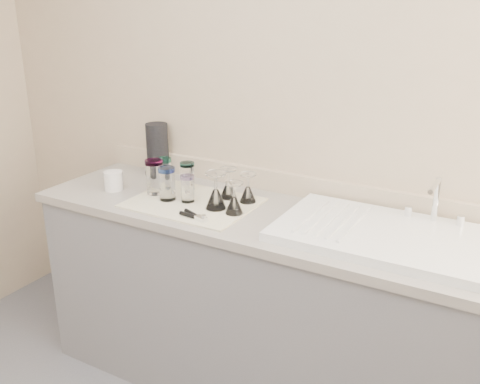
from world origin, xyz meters
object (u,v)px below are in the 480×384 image
Objects in this scene: tumbler_lavender at (188,188)px; goblet_front_left at (216,196)px; paper_towel_roll at (158,150)px; tumbler_cyan at (187,176)px; goblet_front_right at (234,203)px; tumbler_magenta at (155,177)px; tumbler_blue at (167,183)px; white_mug at (113,181)px; goblet_back_left at (228,188)px; tumbler_teal at (164,172)px; sink_unit at (385,235)px; goblet_back_right at (248,192)px; can_opener at (194,216)px.

goblet_front_left reaches higher than tumbler_lavender.
tumbler_cyan is at bearing -27.68° from paper_towel_roll.
goblet_front_right is (0.34, -0.14, -0.02)m from tumbler_cyan.
tumbler_magenta is 1.07× the size of tumbler_blue.
tumbler_cyan reaches higher than white_mug.
tumbler_blue is 0.28m from goblet_back_left.
tumbler_cyan reaches higher than tumbler_lavender.
tumbler_magenta is 1.00× the size of goblet_front_left.
tumbler_teal is at bearing 164.05° from goblet_front_right.
goblet_back_left is (0.33, 0.12, -0.03)m from tumbler_magenta.
goblet_back_left is at bearing 15.98° from white_mug.
tumbler_cyan is 0.15m from tumbler_lavender.
white_mug is 0.32m from paper_towel_roll.
tumbler_magenta is 1.32× the size of tumbler_lavender.
tumbler_magenta is 0.11m from tumbler_blue.
tumbler_magenta reaches higher than tumbler_lavender.
sink_unit is 0.98m from tumbler_blue.
tumbler_teal is 0.13m from tumbler_cyan.
goblet_back_left is 0.53× the size of paper_towel_roll.
tumbler_teal reaches higher than goblet_back_right.
sink_unit is 0.63m from goblet_front_right.
white_mug is at bearing 167.91° from can_opener.
tumbler_blue reaches higher than tumbler_cyan.
sink_unit is 1.10m from tumbler_teal.
tumbler_lavender is 0.19m from goblet_back_left.
white_mug is at bearing -96.38° from paper_towel_roll.
goblet_front_left reaches higher than goblet_front_right.
tumbler_magenta is 0.35m from goblet_back_left.
goblet_back_right is (0.45, 0.01, -0.03)m from tumbler_teal.
goblet_front_right is (0.10, -0.01, -0.01)m from goblet_front_left.
tumbler_cyan is (0.13, 0.01, -0.00)m from tumbler_teal.
goblet_front_left is (0.37, -0.12, -0.02)m from tumbler_teal.
tumbler_blue reaches higher than goblet_front_right.
tumbler_magenta is 0.33m from paper_towel_roll.
goblet_back_left reaches higher than goblet_front_right.
tumbler_blue is 0.33m from white_mug.
tumbler_cyan is 0.36m from white_mug.
goblet_back_left reaches higher than white_mug.
paper_towel_roll is at bearing 135.33° from tumbler_teal.
tumbler_magenta is at bearing -160.39° from goblet_back_left.
goblet_front_right is (0.45, -0.03, -0.04)m from tumbler_magenta.
goblet_back_left is at bearing -16.15° from paper_towel_roll.
paper_towel_roll is at bearing 143.75° from tumbler_lavender.
tumbler_blue is 1.10× the size of goblet_front_right.
sink_unit is 3.06× the size of paper_towel_roll.
sink_unit is 0.75m from goblet_back_left.
can_opener is at bearing -36.85° from tumbler_teal.
can_opener is (-0.10, -0.28, -0.04)m from goblet_back_right.
sink_unit reaches higher than tumbler_teal.
goblet_back_left is at bearing 174.32° from sink_unit.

